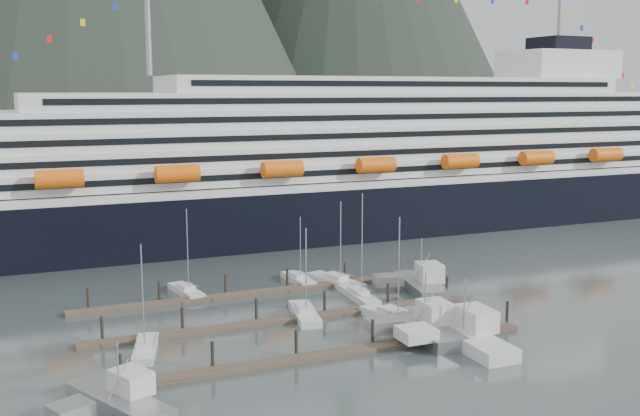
% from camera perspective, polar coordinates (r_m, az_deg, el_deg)
% --- Properties ---
extents(ground, '(1600.00, 1600.00, 0.00)m').
position_cam_1_polar(ground, '(90.72, 0.82, -8.84)').
color(ground, '#4A5857').
rests_on(ground, ground).
extents(cruise_ship, '(210.00, 30.40, 50.30)m').
position_cam_1_polar(cruise_ship, '(149.71, 2.64, 2.93)').
color(cruise_ship, black).
rests_on(cruise_ship, ground).
extents(dock_near, '(48.18, 2.28, 3.20)m').
position_cam_1_polar(dock_near, '(80.12, 0.54, -11.05)').
color(dock_near, '#403329').
rests_on(dock_near, ground).
extents(dock_mid, '(48.18, 2.28, 3.20)m').
position_cam_1_polar(dock_mid, '(91.52, -2.82, -8.49)').
color(dock_mid, '#403329').
rests_on(dock_mid, ground).
extents(dock_far, '(48.18, 2.28, 3.20)m').
position_cam_1_polar(dock_far, '(103.29, -5.39, -6.48)').
color(dock_far, '#403329').
rests_on(dock_far, ground).
extents(sailboat_b, '(4.37, 8.86, 12.37)m').
position_cam_1_polar(sailboat_b, '(83.35, -13.16, -10.42)').
color(sailboat_b, '#BCBCBC').
rests_on(sailboat_b, ground).
extents(sailboat_c, '(4.50, 9.79, 11.83)m').
position_cam_1_polar(sailboat_c, '(93.08, -1.17, -8.11)').
color(sailboat_c, '#BCBCBC').
rests_on(sailboat_c, ground).
extents(sailboat_d, '(3.03, 10.10, 14.83)m').
position_cam_1_polar(sailboat_d, '(101.31, 2.97, -6.69)').
color(sailboat_d, '#BCBCBC').
rests_on(sailboat_d, ground).
extents(sailboat_e, '(3.45, 8.80, 12.37)m').
position_cam_1_polar(sailboat_e, '(104.91, -10.15, -6.29)').
color(sailboat_e, '#BCBCBC').
rests_on(sailboat_e, ground).
extents(sailboat_f, '(2.63, 7.90, 10.13)m').
position_cam_1_polar(sailboat_f, '(109.74, -1.67, -5.47)').
color(sailboat_f, '#BCBCBC').
rests_on(sailboat_f, ground).
extents(sailboat_g, '(5.24, 10.80, 12.69)m').
position_cam_1_polar(sailboat_g, '(108.40, 1.21, -5.64)').
color(sailboat_g, '#BCBCBC').
rests_on(sailboat_g, ground).
extents(sailboat_h, '(4.76, 9.78, 13.44)m').
position_cam_1_polar(sailboat_h, '(92.13, 5.56, -8.32)').
color(sailboat_h, '#BCBCBC').
rests_on(sailboat_h, ground).
extents(trawler_a, '(10.40, 12.65, 6.77)m').
position_cam_1_polar(trawler_a, '(69.81, -15.13, -13.98)').
color(trawler_a, '#929497').
rests_on(trawler_a, ground).
extents(trawler_c, '(11.10, 15.77, 8.04)m').
position_cam_1_polar(trawler_c, '(85.49, 10.77, -9.43)').
color(trawler_c, '#BCBCBC').
rests_on(trawler_c, ground).
extents(trawler_d, '(10.14, 13.69, 8.07)m').
position_cam_1_polar(trawler_d, '(87.27, 7.88, -8.97)').
color(trawler_d, '#929497').
rests_on(trawler_d, ground).
extents(trawler_e, '(10.19, 13.17, 8.24)m').
position_cam_1_polar(trawler_e, '(105.74, 7.60, -5.76)').
color(trawler_e, '#929497').
rests_on(trawler_e, ground).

